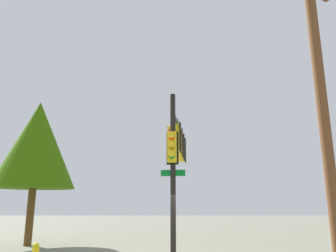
# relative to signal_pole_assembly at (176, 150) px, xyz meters

# --- Properties ---
(signal_pole_assembly) EXTENTS (5.66, 1.23, 6.31)m
(signal_pole_assembly) POSITION_rel_signal_pole_assembly_xyz_m (0.00, 0.00, 0.00)
(signal_pole_assembly) COLOR black
(signal_pole_assembly) RESTS_ON ground_plane
(utility_pole) EXTENTS (1.08, 1.57, 8.63)m
(utility_pole) POSITION_rel_signal_pole_assembly_xyz_m (-5.80, -3.57, 0.04)
(utility_pole) COLOR brown
(utility_pole) RESTS_ON ground_plane
(tree_far) EXTENTS (4.54, 4.54, 8.09)m
(tree_far) POSITION_rel_signal_pole_assembly_xyz_m (4.89, 7.91, 1.14)
(tree_far) COLOR brown
(tree_far) RESTS_ON ground_plane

